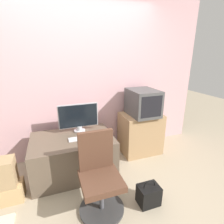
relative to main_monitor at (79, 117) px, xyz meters
The scene contains 13 objects.
ground_plane 1.26m from the main_monitor, 83.75° to the right, with size 12.00×12.00×0.00m, color tan.
wall_back 0.63m from the main_monitor, 73.00° to the left, with size 4.40×0.05×2.60m.
desk 0.56m from the main_monitor, 125.74° to the right, with size 1.15×0.79×0.56m.
side_stand 1.16m from the main_monitor, ahead, with size 0.68×0.51×0.71m.
main_monitor is the anchor object (origin of this frame).
keyboard 0.35m from the main_monitor, 96.71° to the right, with size 0.33×0.12×0.01m.
mouse 0.40m from the main_monitor, 55.06° to the right, with size 0.07×0.04×0.03m.
crt_tv 1.08m from the main_monitor, ahead, with size 0.44×0.55×0.43m.
office_chair 1.03m from the main_monitor, 86.75° to the right, with size 0.51×0.51×0.90m.
cardboard_box_lower 1.26m from the main_monitor, 152.72° to the right, with size 0.28×0.25×0.21m.
cardboard_box_upper 1.13m from the main_monitor, 152.72° to the right, with size 0.19×0.23×0.34m.
handbag 1.42m from the main_monitor, 61.28° to the right, with size 0.25×0.19×0.33m.
book 1.48m from the main_monitor, 139.54° to the right, with size 0.19×0.16×0.02m.
Camera 1 is at (-0.46, -1.53, 1.69)m, focal length 28.00 mm.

